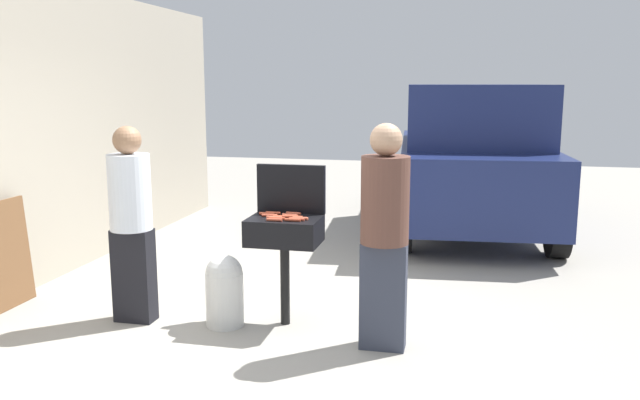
% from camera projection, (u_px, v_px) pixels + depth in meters
% --- Properties ---
extents(ground_plane, '(24.00, 24.00, 0.00)m').
position_uv_depth(ground_plane, '(269.00, 326.00, 5.50)').
color(ground_plane, '#9E998E').
extents(house_wall_side, '(0.24, 8.00, 3.07)m').
position_uv_depth(house_wall_side, '(46.00, 132.00, 6.77)').
color(house_wall_side, '#B2A893').
rests_on(house_wall_side, ground).
extents(bbq_grill, '(0.60, 0.44, 0.93)m').
position_uv_depth(bbq_grill, '(285.00, 235.00, 5.42)').
color(bbq_grill, black).
rests_on(bbq_grill, ground).
extents(grill_lid_open, '(0.60, 0.05, 0.42)m').
position_uv_depth(grill_lid_open, '(291.00, 189.00, 5.57)').
color(grill_lid_open, black).
rests_on(grill_lid_open, bbq_grill).
extents(hot_dog_0, '(0.13, 0.04, 0.03)m').
position_uv_depth(hot_dog_0, '(270.00, 215.00, 5.43)').
color(hot_dog_0, '#B74C33').
rests_on(hot_dog_0, bbq_grill).
extents(hot_dog_1, '(0.13, 0.03, 0.03)m').
position_uv_depth(hot_dog_1, '(300.00, 218.00, 5.31)').
color(hot_dog_1, '#C6593D').
rests_on(hot_dog_1, bbq_grill).
extents(hot_dog_2, '(0.13, 0.04, 0.03)m').
position_uv_depth(hot_dog_2, '(294.00, 213.00, 5.51)').
color(hot_dog_2, '#B74C33').
rests_on(hot_dog_2, bbq_grill).
extents(hot_dog_3, '(0.13, 0.03, 0.03)m').
position_uv_depth(hot_dog_3, '(274.00, 220.00, 5.26)').
color(hot_dog_3, '#B74C33').
rests_on(hot_dog_3, bbq_grill).
extents(hot_dog_4, '(0.13, 0.03, 0.03)m').
position_uv_depth(hot_dog_4, '(295.00, 217.00, 5.36)').
color(hot_dog_4, '#AD4228').
rests_on(hot_dog_4, bbq_grill).
extents(hot_dog_5, '(0.13, 0.04, 0.03)m').
position_uv_depth(hot_dog_5, '(290.00, 215.00, 5.44)').
color(hot_dog_5, '#C6593D').
rests_on(hot_dog_5, bbq_grill).
extents(hot_dog_6, '(0.13, 0.04, 0.03)m').
position_uv_depth(hot_dog_6, '(290.00, 216.00, 5.40)').
color(hot_dog_6, '#B74C33').
rests_on(hot_dog_6, bbq_grill).
extents(hot_dog_7, '(0.13, 0.03, 0.03)m').
position_uv_depth(hot_dog_7, '(267.00, 214.00, 5.50)').
color(hot_dog_7, '#AD4228').
rests_on(hot_dog_7, bbq_grill).
extents(hot_dog_8, '(0.13, 0.03, 0.03)m').
position_uv_depth(hot_dog_8, '(297.00, 219.00, 5.28)').
color(hot_dog_8, '#B74C33').
rests_on(hot_dog_8, bbq_grill).
extents(hot_dog_9, '(0.13, 0.03, 0.03)m').
position_uv_depth(hot_dog_9, '(293.00, 220.00, 5.25)').
color(hot_dog_9, '#AD4228').
rests_on(hot_dog_9, bbq_grill).
extents(hot_dog_10, '(0.13, 0.04, 0.03)m').
position_uv_depth(hot_dog_10, '(273.00, 213.00, 5.53)').
color(hot_dog_10, '#AD4228').
rests_on(hot_dog_10, bbq_grill).
extents(hot_dog_11, '(0.13, 0.03, 0.03)m').
position_uv_depth(hot_dog_11, '(274.00, 217.00, 5.34)').
color(hot_dog_11, '#C6593D').
rests_on(hot_dog_11, bbq_grill).
extents(hot_dog_12, '(0.13, 0.03, 0.03)m').
position_uv_depth(hot_dog_12, '(277.00, 218.00, 5.30)').
color(hot_dog_12, '#AD4228').
rests_on(hot_dog_12, bbq_grill).
extents(hot_dog_13, '(0.13, 0.04, 0.03)m').
position_uv_depth(hot_dog_13, '(281.00, 217.00, 5.38)').
color(hot_dog_13, '#AD4228').
rests_on(hot_dog_13, bbq_grill).
extents(propane_tank, '(0.32, 0.32, 0.62)m').
position_uv_depth(propane_tank, '(224.00, 289.00, 5.46)').
color(propane_tank, silver).
rests_on(propane_tank, ground).
extents(person_left, '(0.35, 0.35, 1.69)m').
position_uv_depth(person_left, '(131.00, 217.00, 5.47)').
color(person_left, black).
rests_on(person_left, ground).
extents(person_right, '(0.37, 0.37, 1.75)m').
position_uv_depth(person_right, '(385.00, 229.00, 4.89)').
color(person_right, '#333847').
rests_on(person_right, ground).
extents(parked_minivan, '(2.33, 4.54, 2.02)m').
position_uv_depth(parked_minivan, '(471.00, 156.00, 9.05)').
color(parked_minivan, navy).
rests_on(parked_minivan, ground).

